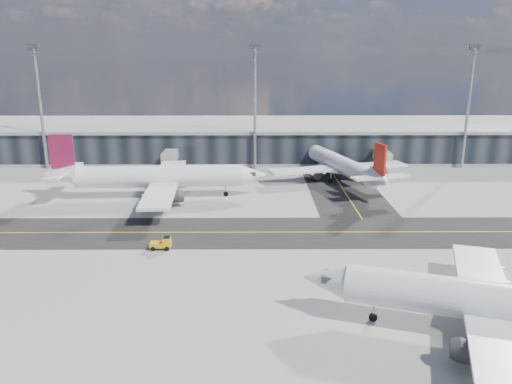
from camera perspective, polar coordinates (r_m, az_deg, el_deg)
ground at (r=74.59m, az=0.02°, el=-5.70°), size 300.00×300.00×0.00m
taxiway_lanes at (r=84.77m, az=2.62°, el=-3.01°), size 180.00×63.00×0.03m
terminal_concourse at (r=126.47m, az=-0.12°, el=5.23°), size 152.00×19.80×8.80m
floodlight_masts at (r=117.97m, az=-0.13°, el=10.11°), size 102.50×0.70×28.90m
airliner_af at (r=97.43m, az=-11.32°, el=1.72°), size 42.16×35.93×12.49m
airliner_redtail at (r=109.02m, az=9.83°, el=3.02°), size 31.39×36.44×10.97m
airliner_near at (r=54.61m, az=26.96°, el=-11.47°), size 39.09×33.72×11.85m
baggage_tug at (r=72.72m, az=-10.63°, el=-5.78°), size 2.98×1.55×1.86m
service_van at (r=117.96m, az=8.86°, el=2.62°), size 2.91×5.83×1.59m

